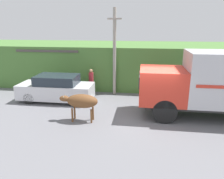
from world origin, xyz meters
TOP-DOWN VIEW (x-y plane):
  - ground_plane at (0.00, 0.00)m, footprint 60.00×60.00m
  - hillside_embankment at (0.00, 7.35)m, footprint 32.00×6.59m
  - building_backdrop at (-6.92, 5.34)m, footprint 4.47×2.70m
  - cargo_truck at (3.47, 0.57)m, footprint 7.43×2.36m
  - brown_cow at (-3.21, -0.75)m, footprint 1.87×0.67m
  - parked_suv at (-5.52, 1.87)m, footprint 4.47×1.72m
  - pedestrian_on_hill at (-3.72, 3.49)m, footprint 0.38×0.38m
  - utility_pole at (-2.21, 3.80)m, footprint 0.90×0.21m

SIDE VIEW (x-z plane):
  - ground_plane at x=0.00m, z-range 0.00..0.00m
  - parked_suv at x=-5.52m, z-range -0.02..1.58m
  - pedestrian_on_hill at x=-3.72m, z-range 0.10..1.81m
  - brown_cow at x=-3.21m, z-range 0.33..1.68m
  - building_backdrop at x=-6.92m, z-range 0.02..2.87m
  - hillside_embankment at x=0.00m, z-range 0.00..3.05m
  - cargo_truck at x=3.47m, z-range 0.17..3.47m
  - utility_pole at x=-2.21m, z-range 0.12..5.64m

